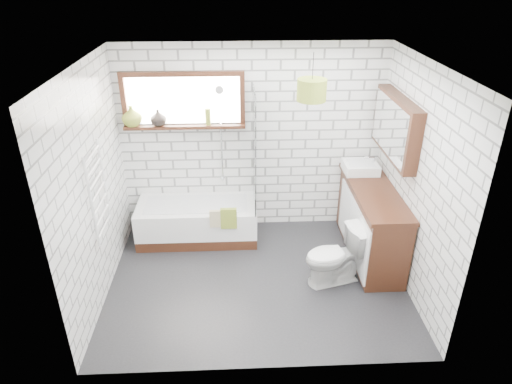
{
  "coord_description": "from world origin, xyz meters",
  "views": [
    {
      "loc": [
        -0.21,
        -4.29,
        3.38
      ],
      "look_at": [
        0.0,
        0.25,
        1.03
      ],
      "focal_mm": 32.0,
      "sensor_mm": 36.0,
      "label": 1
    }
  ],
  "objects_px": {
    "bathtub": "(198,221)",
    "vanity": "(371,222)",
    "pendant": "(312,90)",
    "basin": "(360,167)",
    "toilet": "(335,256)"
  },
  "relations": [
    {
      "from": "basin",
      "to": "toilet",
      "type": "relative_size",
      "value": 0.61
    },
    {
      "from": "bathtub",
      "to": "basin",
      "type": "height_order",
      "value": "basin"
    },
    {
      "from": "vanity",
      "to": "toilet",
      "type": "distance_m",
      "value": 0.8
    },
    {
      "from": "vanity",
      "to": "basin",
      "type": "height_order",
      "value": "basin"
    },
    {
      "from": "bathtub",
      "to": "vanity",
      "type": "height_order",
      "value": "vanity"
    },
    {
      "from": "toilet",
      "to": "pendant",
      "type": "bearing_deg",
      "value": -172.5
    },
    {
      "from": "vanity",
      "to": "toilet",
      "type": "xyz_separation_m",
      "value": [
        -0.56,
        -0.56,
        -0.11
      ]
    },
    {
      "from": "bathtub",
      "to": "toilet",
      "type": "relative_size",
      "value": 2.23
    },
    {
      "from": "bathtub",
      "to": "pendant",
      "type": "height_order",
      "value": "pendant"
    },
    {
      "from": "vanity",
      "to": "pendant",
      "type": "bearing_deg",
      "value": 174.77
    },
    {
      "from": "bathtub",
      "to": "pendant",
      "type": "distance_m",
      "value": 2.33
    },
    {
      "from": "vanity",
      "to": "basin",
      "type": "xyz_separation_m",
      "value": [
        -0.06,
        0.5,
        0.52
      ]
    },
    {
      "from": "basin",
      "to": "pendant",
      "type": "bearing_deg",
      "value": -150.85
    },
    {
      "from": "vanity",
      "to": "basin",
      "type": "distance_m",
      "value": 0.72
    },
    {
      "from": "bathtub",
      "to": "vanity",
      "type": "bearing_deg",
      "value": -11.99
    }
  ]
}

